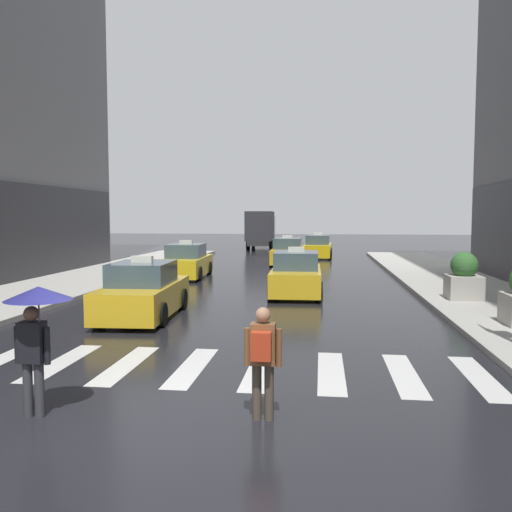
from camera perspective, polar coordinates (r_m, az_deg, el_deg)
name	(u,v)px	position (r m, az deg, el deg)	size (l,w,h in m)	color
ground_plane	(141,427)	(7.97, -12.29, -17.54)	(160.00, 160.00, 0.00)	black
crosswalk_markings	(192,367)	(10.70, -6.87, -11.73)	(11.30, 2.80, 0.01)	silver
taxi_lead	(143,293)	(15.86, -11.99, -3.86)	(2.11, 4.62, 1.80)	gold
taxi_second	(296,275)	(20.04, 4.34, -2.08)	(1.99, 4.57, 1.80)	gold
taxi_third	(187,262)	(25.72, -7.47, -0.69)	(2.06, 4.60, 1.80)	yellow
taxi_fourth	(288,253)	(32.30, 3.41, 0.35)	(1.95, 4.55, 1.80)	gold
taxi_fifth	(318,248)	(37.63, 6.66, 0.89)	(2.06, 4.60, 1.80)	yellow
box_truck	(261,228)	(47.31, 0.55, 2.98)	(2.42, 7.59, 3.35)	#2D2D2D
pedestrian_with_umbrella	(36,315)	(8.38, -22.54, -5.91)	(0.96, 0.96, 1.94)	#333338
pedestrian_with_backpack	(263,355)	(7.74, 0.73, -10.54)	(0.55, 0.43, 1.65)	#473D33
planter_mid_block	(464,278)	(19.26, 21.43, -2.19)	(1.10, 1.10, 1.60)	#A8A399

